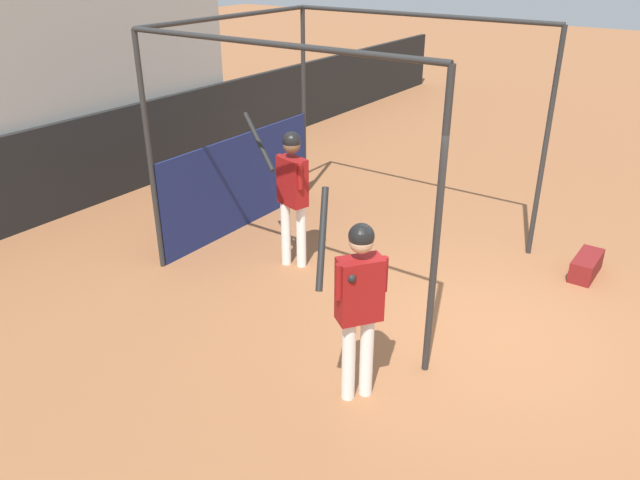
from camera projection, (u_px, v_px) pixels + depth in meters
The scene contains 7 objects.
ground_plane at pixel (488, 333), 7.07m from camera, with size 60.00×60.00×0.00m, color #935B38.
outfield_wall at pixel (94, 160), 10.35m from camera, with size 24.00×0.12×1.49m.
bleacher_section at pixel (11, 82), 10.97m from camera, with size 6.50×4.00×3.57m.
batting_cage at pixel (278, 150), 8.78m from camera, with size 3.35×4.04×3.14m.
player_batter at pixel (292, 186), 8.09m from camera, with size 0.61×0.95×2.05m.
player_waiting at pixel (358, 297), 5.63m from camera, with size 0.77×0.59×2.13m.
equipment_bag at pixel (586, 265), 8.26m from camera, with size 0.70×0.28×0.28m.
Camera 1 is at (-5.94, -1.84, 4.01)m, focal length 35.00 mm.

